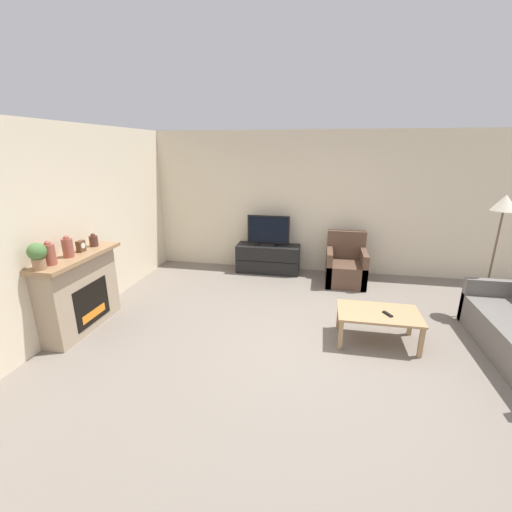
# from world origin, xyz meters

# --- Properties ---
(ground_plane) EXTENTS (24.00, 24.00, 0.00)m
(ground_plane) POSITION_xyz_m (0.00, 0.00, 0.00)
(ground_plane) COLOR slate
(wall_back) EXTENTS (12.00, 0.06, 2.70)m
(wall_back) POSITION_xyz_m (0.00, 2.90, 1.35)
(wall_back) COLOR beige
(wall_back) RESTS_ON ground
(wall_left) EXTENTS (0.06, 12.00, 2.70)m
(wall_left) POSITION_xyz_m (-3.22, 0.00, 1.35)
(wall_left) COLOR beige
(wall_left) RESTS_ON ground
(fireplace) EXTENTS (0.44, 1.35, 1.06)m
(fireplace) POSITION_xyz_m (-3.02, -0.08, 0.54)
(fireplace) COLOR tan
(fireplace) RESTS_ON ground
(mantel_vase_left) EXTENTS (0.13, 0.13, 0.29)m
(mantel_vase_left) POSITION_xyz_m (-3.00, -0.49, 1.19)
(mantel_vase_left) COLOR #994C3D
(mantel_vase_left) RESTS_ON fireplace
(mantel_vase_centre_left) EXTENTS (0.13, 0.13, 0.28)m
(mantel_vase_centre_left) POSITION_xyz_m (-3.00, -0.19, 1.19)
(mantel_vase_centre_left) COLOR #994C3D
(mantel_vase_centre_left) RESTS_ON fireplace
(mantel_vase_right) EXTENTS (0.11, 0.11, 0.19)m
(mantel_vase_right) POSITION_xyz_m (-3.00, 0.32, 1.14)
(mantel_vase_right) COLOR #512D23
(mantel_vase_right) RESTS_ON fireplace
(mantel_clock) EXTENTS (0.08, 0.11, 0.15)m
(mantel_clock) POSITION_xyz_m (-3.00, 0.05, 1.13)
(mantel_clock) COLOR brown
(mantel_clock) RESTS_ON fireplace
(potted_plant) EXTENTS (0.20, 0.20, 0.31)m
(potted_plant) POSITION_xyz_m (-3.00, -0.66, 1.23)
(potted_plant) COLOR #936B4C
(potted_plant) RESTS_ON fireplace
(tv_stand) EXTENTS (1.23, 0.45, 0.55)m
(tv_stand) POSITION_xyz_m (-0.88, 2.61, 0.27)
(tv_stand) COLOR black
(tv_stand) RESTS_ON ground
(tv) EXTENTS (0.82, 0.18, 0.59)m
(tv) POSITION_xyz_m (-0.88, 2.61, 0.82)
(tv) COLOR black
(tv) RESTS_ON tv_stand
(armchair) EXTENTS (0.70, 0.76, 0.91)m
(armchair) POSITION_xyz_m (0.60, 2.31, 0.29)
(armchair) COLOR brown
(armchair) RESTS_ON ground
(coffee_table) EXTENTS (1.00, 0.61, 0.42)m
(coffee_table) POSITION_xyz_m (0.88, 0.29, 0.36)
(coffee_table) COLOR #A37F56
(coffee_table) RESTS_ON ground
(remote) EXTENTS (0.11, 0.15, 0.02)m
(remote) POSITION_xyz_m (0.97, 0.23, 0.43)
(remote) COLOR black
(remote) RESTS_ON coffee_table
(floor_lamp) EXTENTS (0.33, 0.33, 1.78)m
(floor_lamp) POSITION_xyz_m (2.54, 1.39, 1.54)
(floor_lamp) COLOR black
(floor_lamp) RESTS_ON ground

